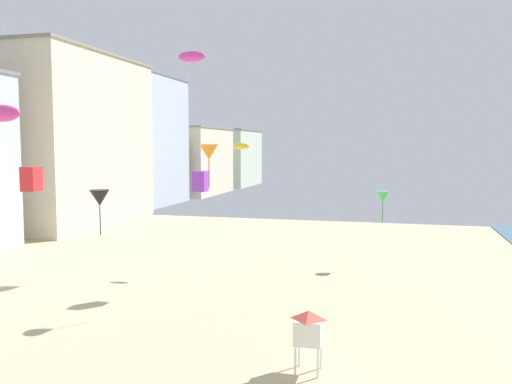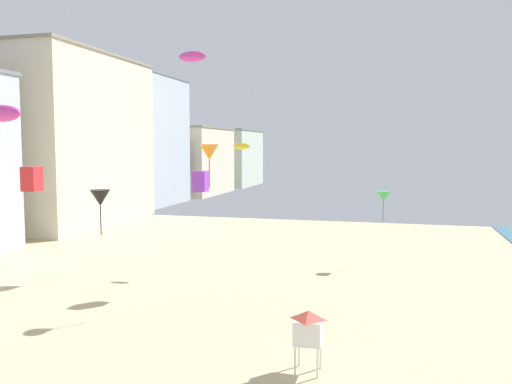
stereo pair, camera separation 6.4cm
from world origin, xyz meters
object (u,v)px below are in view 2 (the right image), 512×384
(kite_purple_box, at_px, (201,181))
(kite_magenta_parafoil_2, at_px, (192,57))
(kite_red_box, at_px, (32,179))
(kite_magenta_parafoil, at_px, (2,113))
(kite_yellow_parafoil, at_px, (242,146))
(kite_orange_delta, at_px, (209,152))
(kite_green_delta, at_px, (383,197))
(kite_black_delta, at_px, (100,198))
(lifeguard_stand, at_px, (308,328))

(kite_purple_box, bearing_deg, kite_magenta_parafoil_2, 113.72)
(kite_red_box, xyz_separation_m, kite_purple_box, (7.92, 6.00, -0.38))
(kite_magenta_parafoil, relative_size, kite_yellow_parafoil, 1.59)
(kite_magenta_parafoil_2, bearing_deg, kite_orange_delta, -64.88)
(kite_magenta_parafoil_2, bearing_deg, kite_green_delta, -0.43)
(kite_black_delta, bearing_deg, kite_orange_delta, -22.09)
(kite_purple_box, distance_m, kite_magenta_parafoil, 12.56)
(kite_red_box, distance_m, kite_magenta_parafoil_2, 18.78)
(kite_black_delta, bearing_deg, kite_yellow_parafoil, 33.48)
(kite_orange_delta, relative_size, kite_black_delta, 0.78)
(kite_red_box, distance_m, kite_black_delta, 7.36)
(kite_red_box, distance_m, kite_yellow_parafoil, 15.62)
(kite_orange_delta, distance_m, kite_green_delta, 16.22)
(kite_red_box, relative_size, kite_black_delta, 0.44)
(kite_orange_delta, height_order, kite_magenta_parafoil_2, kite_magenta_parafoil_2)
(lifeguard_stand, height_order, kite_magenta_parafoil_2, kite_magenta_parafoil_2)
(kite_purple_box, distance_m, kite_green_delta, 15.01)
(kite_magenta_parafoil, relative_size, kite_magenta_parafoil_2, 0.88)
(kite_yellow_parafoil, bearing_deg, kite_purple_box, -96.16)
(kite_purple_box, xyz_separation_m, kite_yellow_parafoil, (0.74, 6.87, 2.23))
(kite_purple_box, relative_size, kite_magenta_parafoil, 0.63)
(kite_purple_box, height_order, kite_magenta_parafoil, kite_magenta_parafoil)
(kite_green_delta, xyz_separation_m, kite_yellow_parafoil, (-10.46, -2.99, 3.87))
(kite_orange_delta, relative_size, kite_green_delta, 1.07)
(kite_green_delta, relative_size, kite_magenta_parafoil_2, 0.98)
(lifeguard_stand, relative_size, kite_orange_delta, 1.02)
(lifeguard_stand, relative_size, kite_yellow_parafoil, 1.94)
(kite_orange_delta, bearing_deg, kite_magenta_parafoil_2, 115.12)
(kite_orange_delta, bearing_deg, kite_green_delta, 52.51)
(lifeguard_stand, relative_size, kite_green_delta, 1.09)
(kite_orange_delta, bearing_deg, kite_purple_box, 120.01)
(kite_orange_delta, distance_m, kite_yellow_parafoil, 9.62)
(kite_purple_box, bearing_deg, lifeguard_stand, -51.85)
(kite_magenta_parafoil_2, bearing_deg, kite_black_delta, -111.82)
(kite_magenta_parafoil, height_order, kite_magenta_parafoil_2, kite_magenta_parafoil_2)
(lifeguard_stand, xyz_separation_m, kite_black_delta, (-16.68, 12.30, 3.67))
(kite_purple_box, bearing_deg, kite_magenta_parafoil, -121.14)
(kite_magenta_parafoil_2, xyz_separation_m, kite_black_delta, (-3.54, -8.83, -10.99))
(lifeguard_stand, height_order, kite_magenta_parafoil, kite_magenta_parafoil)
(kite_red_box, bearing_deg, kite_purple_box, 37.15)
(lifeguard_stand, height_order, kite_black_delta, kite_black_delta)
(kite_orange_delta, xyz_separation_m, kite_magenta_parafoil, (-7.75, -7.54, 1.91))
(kite_green_delta, relative_size, kite_magenta_parafoil, 1.12)
(kite_purple_box, xyz_separation_m, kite_green_delta, (11.20, 9.86, -1.64))
(kite_purple_box, relative_size, kite_magenta_parafoil_2, 0.55)
(kite_orange_delta, height_order, kite_purple_box, kite_orange_delta)
(kite_red_box, xyz_separation_m, kite_orange_delta, (9.48, 3.29, 1.50))
(kite_orange_delta, xyz_separation_m, kite_black_delta, (-9.48, 3.85, -3.27))
(kite_magenta_parafoil, bearing_deg, kite_magenta_parafoil_2, 84.89)
(kite_purple_box, height_order, kite_yellow_parafoil, kite_yellow_parafoil)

